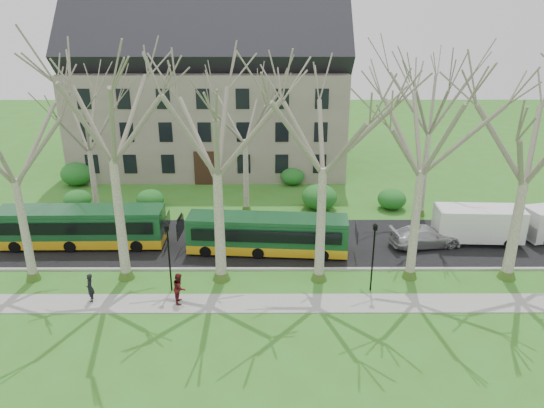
{
  "coord_description": "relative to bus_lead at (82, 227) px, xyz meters",
  "views": [
    {
      "loc": [
        -0.01,
        -28.75,
        16.74
      ],
      "look_at": [
        0.06,
        3.0,
        4.01
      ],
      "focal_mm": 35.0,
      "sensor_mm": 36.0,
      "label": 1
    }
  ],
  "objects": [
    {
      "name": "van_a",
      "position": [
        27.97,
        0.43,
        -0.12
      ],
      "size": [
        6.1,
        2.44,
        2.62
      ],
      "primitive_type": null,
      "rotation": [
        0.0,
        0.0,
        -0.04
      ],
      "color": "silver",
      "rests_on": "road"
    },
    {
      "name": "sedan",
      "position": [
        24.12,
        -0.15,
        -0.7
      ],
      "size": [
        5.3,
        2.88,
        1.46
      ],
      "primitive_type": "imported",
      "rotation": [
        0.0,
        0.0,
        1.74
      ],
      "color": "#B8B7BD",
      "rests_on": "road"
    },
    {
      "name": "lamp_row",
      "position": [
        13.27,
        -6.08,
        1.09
      ],
      "size": [
        36.22,
        0.22,
        4.3
      ],
      "color": "black",
      "rests_on": "ground"
    },
    {
      "name": "curb",
      "position": [
        13.27,
        -3.58,
        -1.42
      ],
      "size": [
        80.0,
        0.25,
        0.14
      ],
      "primitive_type": "cube",
      "color": "#A5A39E",
      "rests_on": "ground"
    },
    {
      "name": "ground",
      "position": [
        13.27,
        -5.08,
        -1.49
      ],
      "size": [
        120.0,
        120.0,
        0.0
      ],
      "primitive_type": "plane",
      "color": "#396F1F",
      "rests_on": "ground"
    },
    {
      "name": "tree_row_verge",
      "position": [
        13.27,
        -4.78,
        5.51
      ],
      "size": [
        49.0,
        7.0,
        14.0
      ],
      "color": "gray",
      "rests_on": "ground"
    },
    {
      "name": "building",
      "position": [
        7.27,
        18.92,
        6.58
      ],
      "size": [
        26.5,
        12.2,
        16.0
      ],
      "color": "slate",
      "rests_on": "ground"
    },
    {
      "name": "bus_follow",
      "position": [
        13.02,
        -1.09,
        -0.07
      ],
      "size": [
        10.96,
        3.06,
        2.71
      ],
      "primitive_type": null,
      "rotation": [
        0.0,
        0.0,
        -0.07
      ],
      "color": "#144623",
      "rests_on": "road"
    },
    {
      "name": "tree_row_far",
      "position": [
        11.93,
        5.92,
        4.51
      ],
      "size": [
        33.0,
        7.0,
        12.0
      ],
      "color": "gray",
      "rests_on": "ground"
    },
    {
      "name": "bus_lead",
      "position": [
        0.0,
        0.0,
        0.0
      ],
      "size": [
        11.44,
        2.51,
        2.85
      ],
      "primitive_type": null,
      "rotation": [
        0.0,
        0.0,
        0.01
      ],
      "color": "#144623",
      "rests_on": "road"
    },
    {
      "name": "sidewalk",
      "position": [
        13.27,
        -7.58,
        -1.46
      ],
      "size": [
        70.0,
        2.0,
        0.06
      ],
      "primitive_type": "cube",
      "color": "gray",
      "rests_on": "ground"
    },
    {
      "name": "pedestrian_b",
      "position": [
        8.01,
        -7.44,
        -0.51
      ],
      "size": [
        0.77,
        0.95,
        1.84
      ],
      "primitive_type": "imported",
      "rotation": [
        0.0,
        0.0,
        1.65
      ],
      "color": "#4E1115",
      "rests_on": "sidewalk"
    },
    {
      "name": "pedestrian_a",
      "position": [
        2.82,
        -7.29,
        -0.57
      ],
      "size": [
        0.56,
        0.71,
        1.71
      ],
      "primitive_type": "imported",
      "rotation": [
        0.0,
        0.0,
        -1.3
      ],
      "color": "black",
      "rests_on": "sidewalk"
    },
    {
      "name": "road",
      "position": [
        13.27,
        0.42,
        -1.46
      ],
      "size": [
        80.0,
        8.0,
        0.06
      ],
      "primitive_type": "cube",
      "color": "black",
      "rests_on": "ground"
    },
    {
      "name": "hedges",
      "position": [
        8.6,
        8.92,
        -0.49
      ],
      "size": [
        30.6,
        8.6,
        2.0
      ],
      "color": "#1B6024",
      "rests_on": "ground"
    }
  ]
}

